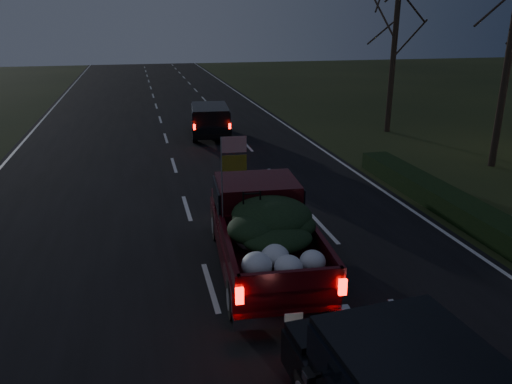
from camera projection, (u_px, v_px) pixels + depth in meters
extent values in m
plane|color=black|center=(211.00, 288.00, 10.99)|extent=(120.00, 120.00, 0.00)
cube|color=black|center=(211.00, 287.00, 10.99)|extent=(14.00, 120.00, 0.02)
cube|color=black|center=(447.00, 201.00, 15.36)|extent=(1.00, 10.00, 0.60)
cylinder|color=black|center=(509.00, 57.00, 18.78)|extent=(0.28, 0.28, 8.50)
cylinder|color=black|center=(393.00, 63.00, 25.24)|extent=(0.28, 0.28, 7.00)
cube|color=#3A070E|center=(263.00, 243.00, 11.71)|extent=(2.47, 5.39, 0.58)
cube|color=#3A070E|center=(257.00, 198.00, 12.34)|extent=(2.06, 1.81, 0.95)
cube|color=black|center=(257.00, 194.00, 12.30)|extent=(2.15, 1.72, 0.58)
cube|color=#3A070E|center=(275.00, 256.00, 10.34)|extent=(2.15, 3.07, 0.06)
ellipsoid|color=black|center=(273.00, 225.00, 10.68)|extent=(1.81, 2.01, 0.63)
cylinder|color=gray|center=(222.00, 183.00, 11.07)|extent=(0.03, 0.03, 2.10)
cube|color=red|center=(234.00, 145.00, 10.83)|extent=(0.55, 0.06, 0.36)
cube|color=gold|center=(234.00, 163.00, 10.97)|extent=(0.55, 0.06, 0.36)
cube|color=black|center=(210.00, 125.00, 25.21)|extent=(2.24, 4.52, 0.55)
cube|color=black|center=(210.00, 113.00, 24.80)|extent=(2.01, 3.33, 0.73)
cube|color=black|center=(210.00, 112.00, 24.77)|extent=(2.10, 3.25, 0.44)
cube|color=black|center=(309.00, 377.00, 6.46)|extent=(0.12, 0.23, 0.16)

